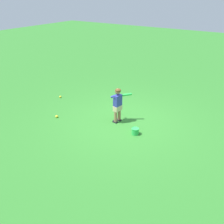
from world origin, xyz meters
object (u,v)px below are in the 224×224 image
at_px(play_ball_midfield, 60,97).
at_px(toy_bucket, 135,131).
at_px(child_batter, 118,102).
at_px(play_ball_near_batter, 57,116).

distance_m(play_ball_midfield, toy_bucket, 3.69).
xyz_separation_m(child_batter, play_ball_near_batter, (1.74, 0.85, -0.61)).
relative_size(play_ball_midfield, toy_bucket, 0.36).
xyz_separation_m(play_ball_near_batter, toy_bucket, (-2.55, -0.49, 0.06)).
distance_m(play_ball_near_batter, toy_bucket, 2.60).
bearing_deg(play_ball_near_batter, child_batter, -154.00).
bearing_deg(play_ball_midfield, play_ball_near_batter, 130.20).
relative_size(play_ball_near_batter, toy_bucket, 0.40).
xyz_separation_m(child_batter, play_ball_midfield, (2.80, -0.40, -0.61)).
relative_size(play_ball_near_batter, play_ball_midfield, 1.09).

